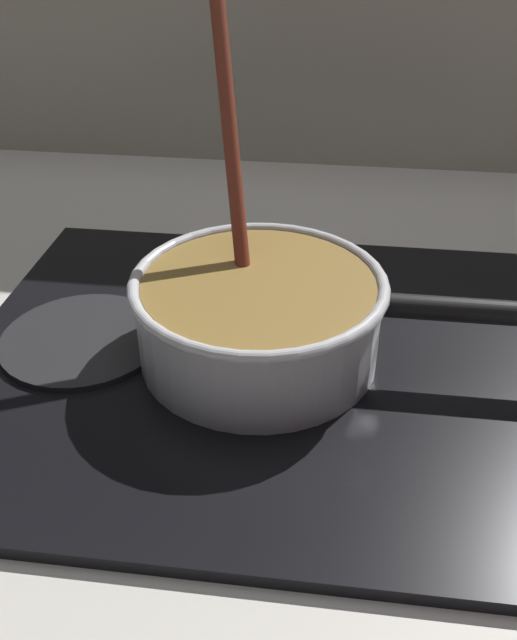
% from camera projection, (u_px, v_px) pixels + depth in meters
% --- Properties ---
extents(ground, '(2.40, 1.60, 0.04)m').
position_uv_depth(ground, '(124.00, 595.00, 0.47)').
color(ground, beige).
extents(hob_plate, '(0.56, 0.48, 0.01)m').
position_uv_depth(hob_plate, '(258.00, 360.00, 0.65)').
color(hob_plate, black).
rests_on(hob_plate, ground).
extents(burner_ring, '(0.18, 0.18, 0.01)m').
position_uv_depth(burner_ring, '(258.00, 351.00, 0.64)').
color(burner_ring, '#592D0C').
rests_on(burner_ring, hob_plate).
extents(spare_burner, '(0.16, 0.16, 0.01)m').
position_uv_depth(spare_burner, '(83.00, 339.00, 0.66)').
color(spare_burner, '#262628').
rests_on(spare_burner, hob_plate).
extents(cooking_pan, '(0.40, 0.27, 0.31)m').
position_uv_depth(cooking_pan, '(261.00, 314.00, 0.62)').
color(cooking_pan, silver).
rests_on(cooking_pan, hob_plate).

